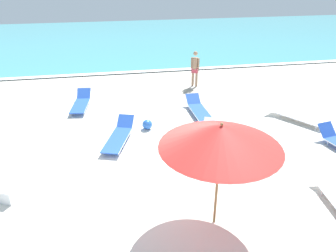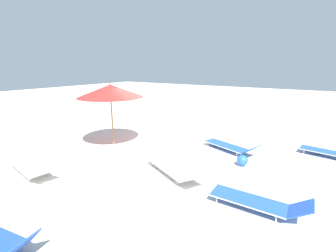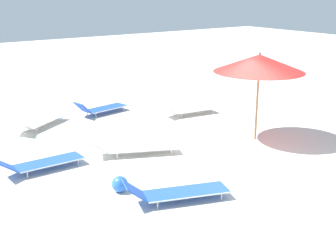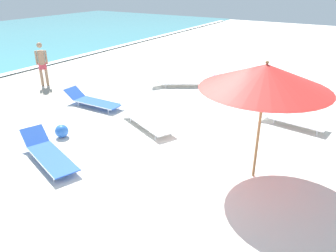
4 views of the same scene
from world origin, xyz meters
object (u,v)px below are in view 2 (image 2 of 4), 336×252
sun_lounger_under_umbrella (174,169)px  sun_lounger_near_water_right (333,152)px  sun_lounger_beside_umbrella (258,201)px  lounger_stack (229,119)px  sun_lounger_mid_beach_pair_b (231,146)px  beach_umbrella (110,91)px  sun_lounger_near_water_left (33,169)px  cooler_box (201,122)px  beach_ball (242,160)px

sun_lounger_under_umbrella → sun_lounger_near_water_right: size_ratio=1.13×
sun_lounger_beside_umbrella → sun_lounger_near_water_right: 5.00m
lounger_stack → sun_lounger_mid_beach_pair_b: bearing=4.4°
beach_umbrella → sun_lounger_mid_beach_pair_b: bearing=114.2°
beach_umbrella → lounger_stack: bearing=158.1°
beach_umbrella → sun_lounger_near_water_right: (-3.41, 7.74, -2.07)m
sun_lounger_near_water_right → sun_lounger_mid_beach_pair_b: (1.42, -3.32, -0.00)m
sun_lounger_near_water_left → sun_lounger_near_water_right: (-6.72, 7.76, 0.01)m
sun_lounger_near_water_left → cooler_box: bearing=175.4°
beach_ball → sun_lounger_near_water_left: bearing=-50.9°
sun_lounger_mid_beach_pair_b → beach_ball: 1.32m
lounger_stack → sun_lounger_under_umbrella: bearing=-8.3°
lounger_stack → beach_ball: size_ratio=5.48×
beach_umbrella → sun_lounger_near_water_right: beach_umbrella is taller
cooler_box → sun_lounger_mid_beach_pair_b: bearing=68.9°
sun_lounger_near_water_right → sun_lounger_mid_beach_pair_b: sun_lounger_near_water_right is taller
sun_lounger_near_water_right → beach_ball: bearing=-38.2°
beach_ball → cooler_box: cooler_box is taller
beach_umbrella → beach_ball: 5.65m
sun_lounger_near_water_left → beach_ball: bearing=136.5°
sun_lounger_under_umbrella → sun_lounger_near_water_left: 4.35m
sun_lounger_near_water_right → beach_ball: (2.50, -2.57, -0.03)m
lounger_stack → sun_lounger_under_umbrella: 7.81m
beach_ball → cooler_box: size_ratio=0.61×
sun_lounger_beside_umbrella → cooler_box: size_ratio=3.59×
lounger_stack → sun_lounger_beside_umbrella: (8.13, 3.42, 0.04)m
sun_lounger_near_water_left → cooler_box: size_ratio=3.57×
sun_lounger_near_water_left → sun_lounger_beside_umbrella: bearing=115.2°
sun_lounger_near_water_left → sun_lounger_near_water_right: bearing=138.3°
beach_umbrella → sun_lounger_near_water_right: bearing=113.8°
sun_lounger_beside_umbrella → sun_lounger_near_water_left: size_ratio=1.01×
sun_lounger_mid_beach_pair_b → cooler_box: (-3.01, -2.66, -0.02)m
sun_lounger_near_water_right → lounger_stack: bearing=-116.5°
sun_lounger_beside_umbrella → sun_lounger_near_water_left: 6.47m
lounger_stack → beach_ball: (5.89, 2.45, 0.02)m
beach_umbrella → sun_lounger_near_water_left: size_ratio=1.21×
beach_ball → sun_lounger_beside_umbrella: bearing=23.6°
beach_umbrella → cooler_box: 5.69m
sun_lounger_under_umbrella → sun_lounger_near_water_right: (-4.37, 4.10, 0.01)m
sun_lounger_under_umbrella → sun_lounger_beside_umbrella: sun_lounger_beside_umbrella is taller
sun_lounger_near_water_left → beach_ball: (-4.21, 5.19, -0.02)m
sun_lounger_beside_umbrella → beach_ball: bearing=-157.4°
sun_lounger_near_water_right → sun_lounger_near_water_left: bearing=-41.6°
sun_lounger_beside_umbrella → cooler_box: sun_lounger_beside_umbrella is taller
sun_lounger_beside_umbrella → sun_lounger_under_umbrella: bearing=-99.4°
sun_lounger_beside_umbrella → sun_lounger_near_water_right: sun_lounger_near_water_right is taller
sun_lounger_under_umbrella → sun_lounger_mid_beach_pair_b: 3.05m
sun_lounger_under_umbrella → sun_lounger_beside_umbrella: 2.54m
beach_umbrella → lounger_stack: 7.62m
sun_lounger_beside_umbrella → cooler_box: bearing=-146.2°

